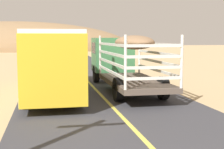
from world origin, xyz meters
TOP-DOWN VIEW (x-y plane):
  - livestock_truck at (1.58, 14.62)m, footprint 2.53×9.70m
  - bus at (-2.45, 12.53)m, footprint 2.54×10.00m
  - distant_hill at (-9.49, 77.38)m, footprint 56.86×27.39m

SIDE VIEW (x-z plane):
  - distant_hill at x=-9.49m, z-range -6.85..6.85m
  - bus at x=-2.45m, z-range 0.14..3.35m
  - livestock_truck at x=1.58m, z-range 0.28..3.30m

